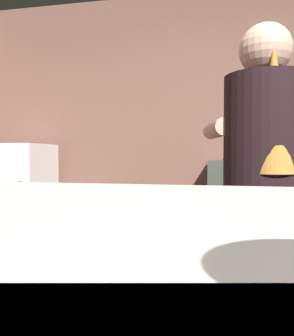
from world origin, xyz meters
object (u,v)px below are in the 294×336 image
Objects in this scene: bartender at (264,191)px; mixing_bowl at (185,191)px; mini_fridge at (18,208)px; bottle_hot_sauce at (265,153)px; bottle_olive_oil at (237,152)px.

bartender reaches higher than mixing_bowl.
mini_fridge is 7.20× the size of bottle_hot_sauce.
mixing_bowl is 1.12× the size of bottle_hot_sauce.
bartender is 8.75× the size of mixing_bowl.
mini_fridge is 0.73× the size of bartender.
bottle_hot_sauce is at bearing -18.92° from bartender.
bartender is at bearing -97.09° from bottle_hot_sauce.
mixing_bowl is at bearing -29.81° from mini_fridge.
mini_fridge is at bearing -178.05° from bottle_hot_sauce.
mini_fridge is at bearing 150.19° from mixing_bowl.
bottle_hot_sauce is 0.25m from bottle_olive_oil.
bottle_olive_oil reaches higher than bottle_hot_sauce.
bottle_hot_sauce is (0.57, 1.05, 0.23)m from mixing_bowl.
bottle_olive_oil is (2.05, 0.20, 0.54)m from mini_fridge.
bottle_hot_sauce is (2.27, 0.08, 0.53)m from mini_fridge.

